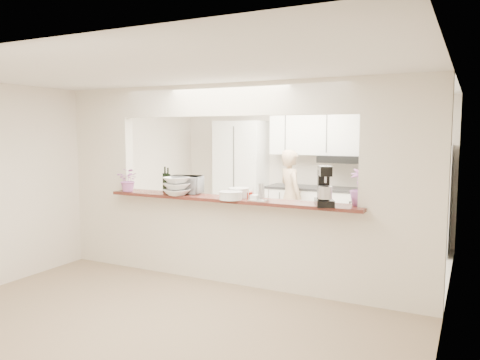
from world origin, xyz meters
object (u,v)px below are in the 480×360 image
Objects in this scene: stand_mixer at (324,188)px; person at (291,197)px; toaster_oven at (186,185)px; refrigerator at (425,199)px.

person reaches higher than stand_mixer.
stand_mixer reaches higher than toaster_oven.
refrigerator is 1.07× the size of person.
person is at bearing 118.12° from stand_mixer.
stand_mixer is (-0.81, -2.79, 0.44)m from refrigerator.
stand_mixer is at bearing 161.47° from person.
toaster_oven is 0.95× the size of stand_mixer.
person is at bearing -170.57° from refrigerator.
person is (0.64, 2.25, -0.41)m from toaster_oven.
person is (-2.11, -0.35, -0.05)m from refrigerator.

